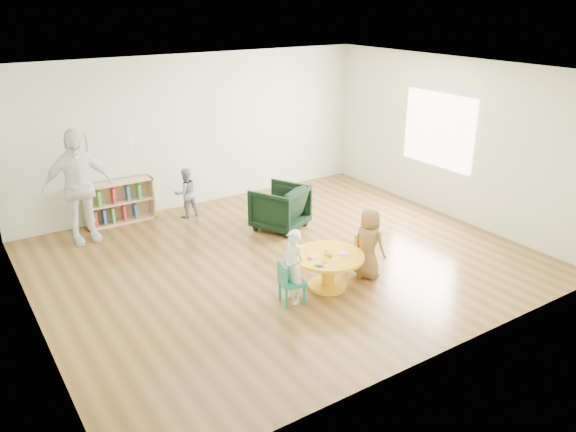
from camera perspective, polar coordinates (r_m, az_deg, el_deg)
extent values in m
plane|color=brown|center=(8.58, -0.42, -4.37)|extent=(7.00, 7.00, 0.00)
cube|color=white|center=(7.78, -0.48, 14.17)|extent=(7.00, 6.00, 0.10)
cube|color=beige|center=(10.63, -9.35, 8.49)|extent=(7.00, 0.10, 2.80)
cube|color=beige|center=(5.93, 15.49, -2.62)|extent=(7.00, 0.10, 2.80)
cube|color=beige|center=(6.93, -25.55, -0.45)|extent=(0.10, 6.00, 2.80)
cube|color=beige|center=(10.32, 16.25, 7.53)|extent=(0.10, 6.00, 2.80)
cube|color=white|center=(10.48, 15.00, 8.42)|extent=(0.02, 1.60, 1.30)
cylinder|color=yellow|center=(7.71, 4.07, -5.72)|extent=(0.17, 0.17, 0.44)
cylinder|color=yellow|center=(7.81, 4.04, -7.03)|extent=(0.54, 0.54, 0.04)
cylinder|color=yellow|center=(7.60, 4.12, -4.09)|extent=(0.97, 0.97, 0.04)
cylinder|color=pink|center=(7.51, 2.56, -4.14)|extent=(0.15, 0.15, 0.02)
cylinder|color=pink|center=(7.64, 5.69, -3.77)|extent=(0.17, 0.17, 0.02)
cylinder|color=yellow|center=(7.56, 4.10, -3.89)|extent=(0.08, 0.13, 0.04)
cylinder|color=#136D27|center=(7.49, 4.30, -4.16)|extent=(0.04, 0.05, 0.02)
cylinder|color=#136D27|center=(7.63, 3.90, -3.63)|extent=(0.04, 0.05, 0.02)
cube|color=red|center=(7.46, 2.20, -4.34)|extent=(0.06, 0.07, 0.02)
cube|color=orange|center=(7.37, 3.71, -4.68)|extent=(0.05, 0.05, 0.02)
cube|color=#1621AB|center=(7.26, 3.37, -5.10)|extent=(0.05, 0.05, 0.02)
cube|color=#136D27|center=(7.27, 2.97, -5.04)|extent=(0.05, 0.05, 0.02)
cube|color=#178268|center=(7.30, 0.42, -6.74)|extent=(0.37, 0.37, 0.04)
cube|color=#178268|center=(7.19, -0.57, -5.84)|extent=(0.10, 0.31, 0.27)
cylinder|color=#178268|center=(7.44, -0.82, -7.52)|extent=(0.04, 0.04, 0.27)
cylinder|color=#178268|center=(7.24, -0.14, -8.40)|extent=(0.04, 0.04, 0.27)
cylinder|color=#178268|center=(7.52, 0.95, -7.20)|extent=(0.04, 0.04, 0.27)
cylinder|color=#178268|center=(7.32, 1.68, -8.06)|extent=(0.04, 0.04, 0.27)
cube|color=yellow|center=(8.14, 7.17, -4.04)|extent=(0.36, 0.36, 0.04)
cube|color=yellow|center=(8.18, 7.61, -2.87)|extent=(0.13, 0.27, 0.24)
cylinder|color=yellow|center=(8.24, 8.16, -4.81)|extent=(0.03, 0.03, 0.24)
cylinder|color=yellow|center=(8.33, 6.82, -4.44)|extent=(0.03, 0.03, 0.24)
cylinder|color=yellow|center=(8.07, 7.43, -5.39)|extent=(0.03, 0.03, 0.24)
cylinder|color=yellow|center=(8.16, 6.07, -5.00)|extent=(0.03, 0.03, 0.24)
cube|color=tan|center=(10.11, -19.91, 0.70)|extent=(0.03, 0.30, 0.75)
cube|color=tan|center=(10.40, -13.71, 1.98)|extent=(0.03, 0.30, 0.75)
cube|color=tan|center=(10.36, -16.55, -0.52)|extent=(1.20, 0.30, 0.03)
cube|color=tan|center=(10.13, -16.98, 3.26)|extent=(1.20, 0.30, 0.03)
cube|color=tan|center=(10.24, -16.76, 1.35)|extent=(1.14, 0.28, 0.03)
cube|color=tan|center=(10.37, -17.00, 1.57)|extent=(1.20, 0.02, 0.75)
cube|color=#C2333B|center=(10.18, -19.02, -0.21)|extent=(0.04, 0.18, 0.26)
cube|color=#3368B5|center=(10.22, -18.21, -0.04)|extent=(0.04, 0.18, 0.26)
cube|color=#59BA56|center=(10.25, -17.41, 0.13)|extent=(0.04, 0.18, 0.26)
cube|color=#C2333B|center=(10.30, -16.35, 0.36)|extent=(0.04, 0.18, 0.26)
cube|color=#3368B5|center=(10.35, -15.31, 0.58)|extent=(0.04, 0.18, 0.26)
cube|color=#59BA56|center=(10.09, -18.71, 1.73)|extent=(0.04, 0.18, 0.26)
cube|color=#C2333B|center=(10.15, -17.36, 2.00)|extent=(0.04, 0.18, 0.26)
cube|color=#3368B5|center=(10.21, -16.02, 2.27)|extent=(0.04, 0.18, 0.26)
cube|color=#59BA56|center=(10.27, -14.97, 2.49)|extent=(0.04, 0.18, 0.26)
cube|color=white|center=(10.11, -17.62, 6.80)|extent=(0.74, 0.01, 0.54)
cube|color=#FF3545|center=(10.10, -17.61, 6.79)|extent=(0.70, 0.00, 0.50)
imported|color=black|center=(9.56, -0.83, 0.87)|extent=(1.09, 1.10, 0.75)
imported|color=white|center=(7.22, 0.54, -5.19)|extent=(0.28, 0.39, 1.00)
imported|color=gold|center=(7.93, 8.24, -2.75)|extent=(0.43, 0.56, 1.03)
imported|color=#1B1B45|center=(10.20, -10.34, 2.33)|extent=(0.45, 0.36, 0.91)
imported|color=white|center=(9.46, -20.58, 2.80)|extent=(1.11, 0.50, 1.86)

